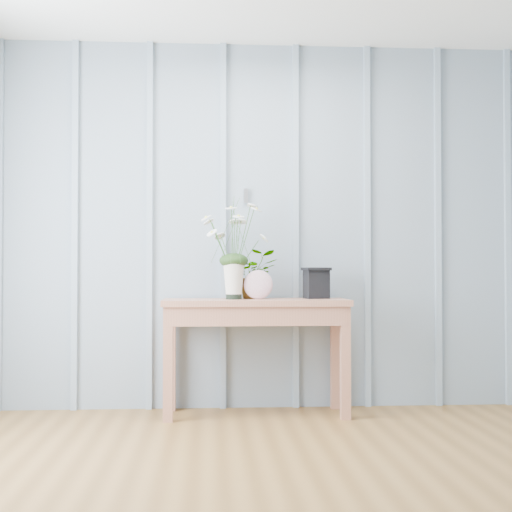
{
  "coord_description": "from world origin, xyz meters",
  "views": [
    {
      "loc": [
        -0.35,
        -2.63,
        0.93
      ],
      "look_at": [
        -0.04,
        1.94,
        1.03
      ],
      "focal_mm": 50.0,
      "sensor_mm": 36.0,
      "label": 1
    }
  ],
  "objects": [
    {
      "name": "room_shell",
      "position": [
        -0.0,
        0.92,
        1.99
      ],
      "size": [
        4.0,
        4.5,
        2.5
      ],
      "color": "#8696A5",
      "rests_on": "ground"
    },
    {
      "name": "sideboard",
      "position": [
        -0.04,
        1.99,
        0.64
      ],
      "size": [
        1.2,
        0.45,
        0.75
      ],
      "color": "#A7684F",
      "rests_on": "ground"
    },
    {
      "name": "daisy_vase",
      "position": [
        -0.19,
        1.99,
        1.16
      ],
      "size": [
        0.46,
        0.35,
        0.65
      ],
      "color": "black",
      "rests_on": "sideboard"
    },
    {
      "name": "spider_plant",
      "position": [
        -0.04,
        2.08,
        0.91
      ],
      "size": [
        0.29,
        0.25,
        0.32
      ],
      "primitive_type": "imported",
      "rotation": [
        0.0,
        0.0,
        0.0
      ],
      "color": "#193312",
      "rests_on": "sideboard"
    },
    {
      "name": "felt_disc_vessel",
      "position": [
        -0.03,
        1.98,
        0.84
      ],
      "size": [
        0.19,
        0.07,
        0.19
      ],
      "primitive_type": "ellipsoid",
      "rotation": [
        0.0,
        0.0,
        -0.08
      ],
      "color": "#9A567A",
      "rests_on": "sideboard"
    },
    {
      "name": "carved_box",
      "position": [
        0.37,
        2.06,
        0.86
      ],
      "size": [
        0.19,
        0.17,
        0.21
      ],
      "color": "black",
      "rests_on": "sideboard"
    }
  ]
}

